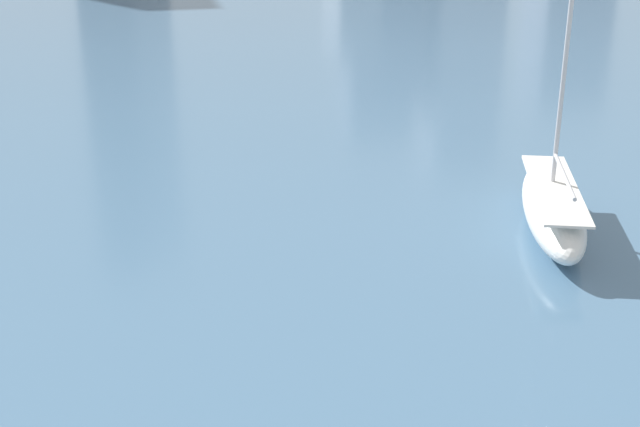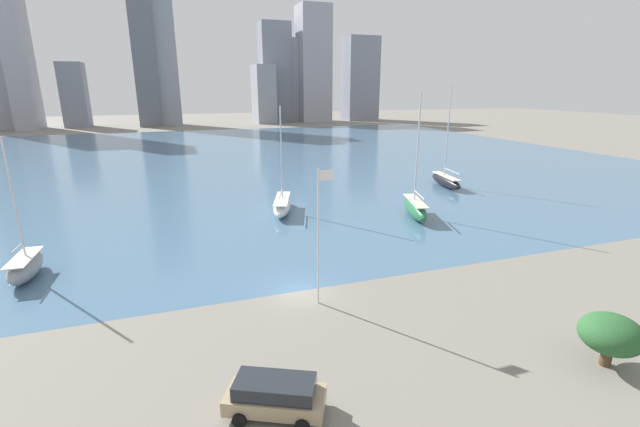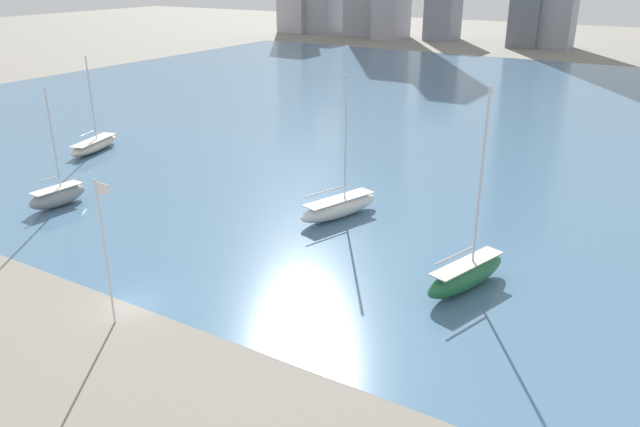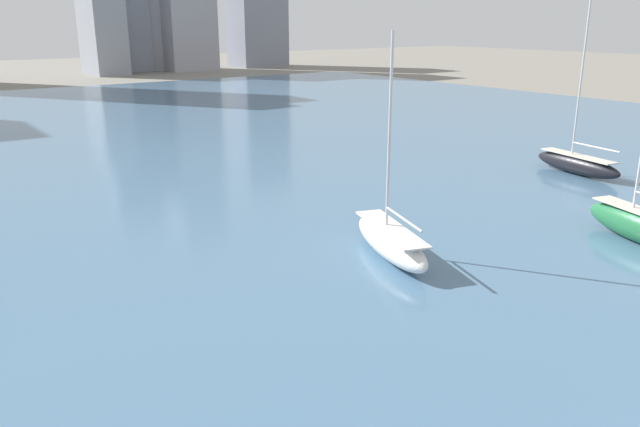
% 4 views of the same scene
% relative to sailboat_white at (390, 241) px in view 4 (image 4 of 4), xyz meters
% --- Properties ---
extents(harbor_water, '(180.00, 140.00, 0.00)m').
position_rel_sailboat_white_xyz_m(harbor_water, '(-4.36, 47.89, -1.04)').
color(harbor_water, '#476B89').
rests_on(harbor_water, ground_plane).
extents(sailboat_white, '(4.97, 9.50, 13.46)m').
position_rel_sailboat_white_xyz_m(sailboat_white, '(0.00, 0.00, 0.00)').
color(sailboat_white, white).
rests_on(sailboat_white, harbor_water).
extents(sailboat_black, '(3.44, 9.86, 15.94)m').
position_rel_sailboat_white_xyz_m(sailboat_black, '(28.94, 5.89, 0.01)').
color(sailboat_black, black).
rests_on(sailboat_black, harbor_water).
extents(sailboat_green, '(4.31, 8.84, 15.07)m').
position_rel_sailboat_white_xyz_m(sailboat_green, '(15.14, -7.44, 0.15)').
color(sailboat_green, '#236B3D').
rests_on(sailboat_green, harbor_water).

